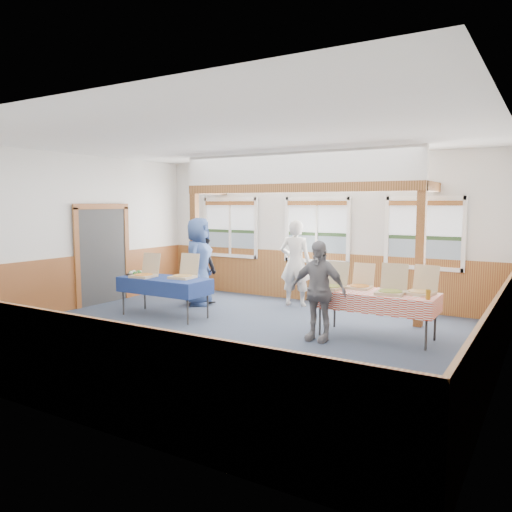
{
  "coord_description": "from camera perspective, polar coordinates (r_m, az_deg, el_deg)",
  "views": [
    {
      "loc": [
        4.51,
        -6.67,
        2.18
      ],
      "look_at": [
        -0.09,
        1.0,
        1.24
      ],
      "focal_mm": 35.0,
      "sensor_mm": 36.0,
      "label": 1
    }
  ],
  "objects": [
    {
      "name": "floor",
      "position": [
        8.34,
        -3.02,
        -9.15
      ],
      "size": [
        8.0,
        8.0,
        0.0
      ],
      "primitive_type": "plane",
      "color": "#262D3E",
      "rests_on": "ground"
    },
    {
      "name": "ceiling",
      "position": [
        8.11,
        -3.14,
        13.23
      ],
      "size": [
        8.0,
        8.0,
        0.0
      ],
      "primitive_type": "plane",
      "rotation": [
        3.14,
        0.0,
        0.0
      ],
      "color": "white",
      "rests_on": "wall_back"
    },
    {
      "name": "wall_back",
      "position": [
        11.14,
        7.07,
        2.98
      ],
      "size": [
        8.0,
        0.0,
        8.0
      ],
      "primitive_type": "plane",
      "rotation": [
        1.57,
        0.0,
        0.0
      ],
      "color": "silver",
      "rests_on": "floor"
    },
    {
      "name": "wall_front",
      "position": [
        5.54,
        -23.79,
        -0.5
      ],
      "size": [
        8.0,
        0.0,
        8.0
      ],
      "primitive_type": "plane",
      "rotation": [
        -1.57,
        0.0,
        0.0
      ],
      "color": "silver",
      "rests_on": "floor"
    },
    {
      "name": "wall_left",
      "position": [
        10.83,
        -20.93,
        2.54
      ],
      "size": [
        0.0,
        8.0,
        8.0
      ],
      "primitive_type": "plane",
      "rotation": [
        1.57,
        0.0,
        1.57
      ],
      "color": "silver",
      "rests_on": "floor"
    },
    {
      "name": "wall_right",
      "position": [
        6.71,
        26.51,
        0.43
      ],
      "size": [
        0.0,
        8.0,
        8.0
      ],
      "primitive_type": "plane",
      "rotation": [
        1.57,
        0.0,
        -1.57
      ],
      "color": "silver",
      "rests_on": "floor"
    },
    {
      "name": "wainscot_back",
      "position": [
        11.22,
        6.95,
        -2.39
      ],
      "size": [
        7.98,
        0.05,
        1.1
      ],
      "primitive_type": "cube",
      "color": "brown",
      "rests_on": "floor"
    },
    {
      "name": "wainscot_front",
      "position": [
        5.76,
        -23.14,
        -10.91
      ],
      "size": [
        7.98,
        0.05,
        1.1
      ],
      "primitive_type": "cube",
      "color": "brown",
      "rests_on": "floor"
    },
    {
      "name": "wainscot_left",
      "position": [
        10.91,
        -20.64,
        -2.97
      ],
      "size": [
        0.05,
        6.98,
        1.1
      ],
      "primitive_type": "cube",
      "color": "brown",
      "rests_on": "floor"
    },
    {
      "name": "wainscot_right",
      "position": [
        6.88,
        25.89,
        -8.29
      ],
      "size": [
        0.05,
        6.98,
        1.1
      ],
      "primitive_type": "cube",
      "color": "brown",
      "rests_on": "floor"
    },
    {
      "name": "cased_opening",
      "position": [
        11.41,
        -17.15,
        0.06
      ],
      "size": [
        0.06,
        1.3,
        2.1
      ],
      "primitive_type": "cube",
      "color": "#323232",
      "rests_on": "wall_left"
    },
    {
      "name": "window_left",
      "position": [
        12.21,
        -2.94,
        3.65
      ],
      "size": [
        1.56,
        0.1,
        1.46
      ],
      "color": "white",
      "rests_on": "wall_back"
    },
    {
      "name": "window_mid",
      "position": [
        11.09,
        6.98,
        3.38
      ],
      "size": [
        1.56,
        0.1,
        1.46
      ],
      "color": "white",
      "rests_on": "wall_back"
    },
    {
      "name": "window_right",
      "position": [
        10.38,
        18.68,
        2.93
      ],
      "size": [
        1.56,
        0.1,
        1.46
      ],
      "color": "white",
      "rests_on": "wall_back"
    },
    {
      "name": "post_left",
      "position": [
        11.42,
        -7.0,
        1.04
      ],
      "size": [
        0.15,
        0.15,
        2.4
      ],
      "primitive_type": "cube",
      "color": "#583413",
      "rests_on": "floor"
    },
    {
      "name": "post_right",
      "position": [
        9.24,
        18.25,
        -0.38
      ],
      "size": [
        0.15,
        0.15,
        2.4
      ],
      "primitive_type": "cube",
      "color": "#583413",
      "rests_on": "floor"
    },
    {
      "name": "cross_beam",
      "position": [
        10.04,
        4.33,
        7.76
      ],
      "size": [
        5.15,
        0.18,
        0.18
      ],
      "primitive_type": "cube",
      "color": "#583413",
      "rests_on": "post_left"
    },
    {
      "name": "table_left",
      "position": [
        9.77,
        -10.43,
        -2.81
      ],
      "size": [
        1.9,
        1.11,
        0.76
      ],
      "rotation": [
        0.0,
        0.0,
        -0.18
      ],
      "color": "#323232",
      "rests_on": "floor"
    },
    {
      "name": "table_right",
      "position": [
        8.33,
        13.66,
        -4.38
      ],
      "size": [
        2.06,
        1.57,
        0.76
      ],
      "rotation": [
        0.0,
        0.0,
        0.4
      ],
      "color": "#323232",
      "rests_on": "floor"
    },
    {
      "name": "pizza_box_a",
      "position": [
        9.95,
        -12.59,
        -1.96
      ],
      "size": [
        0.45,
        0.53,
        0.45
      ],
      "rotation": [
        0.0,
        0.0,
        0.08
      ],
      "color": "tan",
      "rests_on": "table_left"
    },
    {
      "name": "pizza_box_b",
      "position": [
        9.65,
        -8.26,
        -2.12
      ],
      "size": [
        0.46,
        0.55,
        0.46
      ],
      "rotation": [
        0.0,
        0.0,
        0.09
      ],
      "color": "tan",
      "rests_on": "table_left"
    },
    {
      "name": "pizza_box_c",
      "position": [
        8.47,
        8.66,
        -3.27
      ],
      "size": [
        0.46,
        0.54,
        0.44
      ],
      "rotation": [
        0.0,
        0.0,
        -0.13
      ],
      "color": "tan",
      "rests_on": "table_right"
    },
    {
      "name": "pizza_box_d",
      "position": [
        8.6,
        11.83,
        -3.21
      ],
      "size": [
        0.38,
        0.46,
        0.41
      ],
      "rotation": [
        0.0,
        0.0,
        0.02
      ],
      "color": "tan",
      "rests_on": "table_right"
    },
    {
      "name": "pizza_box_e",
      "position": [
        8.17,
        15.18,
        -3.74
      ],
      "size": [
        0.45,
        0.54,
        0.46
      ],
      "rotation": [
        0.0,
        0.0,
        0.06
      ],
      "color": "tan",
      "rests_on": "table_right"
    },
    {
      "name": "pizza_box_f",
      "position": [
        8.28,
        18.33,
        -3.72
      ],
      "size": [
        0.48,
        0.55,
        0.44
      ],
      "rotation": [
        0.0,
        0.0,
        -0.16
      ],
      "color": "tan",
      "rests_on": "table_right"
    },
    {
      "name": "veggie_tray",
      "position": [
        10.27,
        -13.58,
        -1.95
      ],
      "size": [
        0.37,
        0.37,
        0.09
      ],
      "color": "black",
      "rests_on": "table_left"
    },
    {
      "name": "drink_glass",
      "position": [
        7.86,
        19.07,
        -4.19
      ],
      "size": [
        0.07,
        0.07,
        0.15
      ],
      "primitive_type": "cylinder",
      "color": "#A3721B",
      "rests_on": "table_right"
    },
    {
      "name": "woman_white",
      "position": [
        10.65,
        4.53,
        -0.8
      ],
      "size": [
        0.74,
        0.56,
        1.84
      ],
      "primitive_type": "imported",
      "rotation": [
        0.0,
        0.0,
        3.33
      ],
      "color": "silver",
      "rests_on": "floor"
    },
    {
      "name": "woman_black",
      "position": [
        10.99,
        -6.12,
        -1.62
      ],
      "size": [
        0.82,
        0.7,
        1.46
      ],
      "primitive_type": "imported",
      "rotation": [
        0.0,
        0.0,
        2.91
      ],
      "color": "black",
      "rests_on": "floor"
    },
    {
      "name": "man_blue",
      "position": [
        10.8,
        -6.59,
        -0.62
      ],
      "size": [
        0.87,
        1.07,
        1.88
      ],
      "primitive_type": "imported",
      "rotation": [
        0.0,
        0.0,
        1.91
      ],
      "color": "#364F87",
      "rests_on": "floor"
    },
    {
      "name": "person_grey",
      "position": [
        8.0,
        7.1,
        -3.95
      ],
      "size": [
        0.95,
        0.41,
        1.6
      ],
      "primitive_type": "imported",
      "rotation": [
        0.0,
        0.0,
        -0.02
      ],
      "color": "slate",
      "rests_on": "floor"
    }
  ]
}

